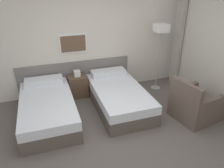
{
  "coord_description": "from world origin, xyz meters",
  "views": [
    {
      "loc": [
        -1.18,
        -2.82,
        2.67
      ],
      "look_at": [
        0.14,
        1.13,
        0.62
      ],
      "focal_mm": 35.0,
      "sensor_mm": 36.0,
      "label": 1
    }
  ],
  "objects_px": {
    "bed_near_door": "(48,108)",
    "bed_near_window": "(118,96)",
    "nightstand": "(78,86)",
    "floor_lamp": "(161,33)",
    "armchair": "(194,106)"
  },
  "relations": [
    {
      "from": "floor_lamp",
      "to": "bed_near_door",
      "type": "bearing_deg",
      "value": -169.43
    },
    {
      "from": "bed_near_window",
      "to": "armchair",
      "type": "height_order",
      "value": "armchair"
    },
    {
      "from": "nightstand",
      "to": "floor_lamp",
      "type": "distance_m",
      "value": 2.36
    },
    {
      "from": "bed_near_door",
      "to": "bed_near_window",
      "type": "height_order",
      "value": "same"
    },
    {
      "from": "bed_near_door",
      "to": "bed_near_window",
      "type": "bearing_deg",
      "value": 0.0
    },
    {
      "from": "nightstand",
      "to": "floor_lamp",
      "type": "height_order",
      "value": "floor_lamp"
    },
    {
      "from": "bed_near_door",
      "to": "armchair",
      "type": "relative_size",
      "value": 2.1
    },
    {
      "from": "floor_lamp",
      "to": "armchair",
      "type": "xyz_separation_m",
      "value": [
        0.07,
        -1.46,
        -1.18
      ]
    },
    {
      "from": "floor_lamp",
      "to": "bed_near_window",
      "type": "bearing_deg",
      "value": -157.37
    },
    {
      "from": "bed_near_window",
      "to": "nightstand",
      "type": "relative_size",
      "value": 2.92
    },
    {
      "from": "bed_near_door",
      "to": "bed_near_window",
      "type": "relative_size",
      "value": 1.0
    },
    {
      "from": "bed_near_door",
      "to": "armchair",
      "type": "distance_m",
      "value": 3.02
    },
    {
      "from": "bed_near_door",
      "to": "armchair",
      "type": "bearing_deg",
      "value": -18.17
    },
    {
      "from": "bed_near_window",
      "to": "bed_near_door",
      "type": "bearing_deg",
      "value": 180.0
    },
    {
      "from": "bed_near_window",
      "to": "armchair",
      "type": "distance_m",
      "value": 1.63
    }
  ]
}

